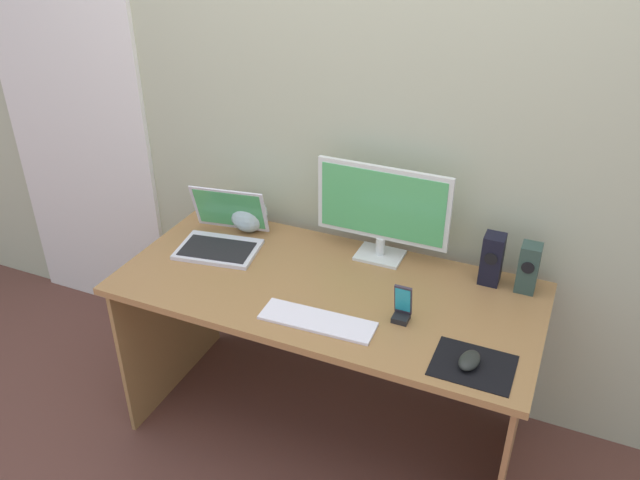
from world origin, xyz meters
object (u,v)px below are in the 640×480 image
at_px(keyboard_external, 317,321).
at_px(monitor, 382,209).
at_px(speaker_right, 528,268).
at_px(laptop, 222,236).
at_px(fishbowl, 249,214).
at_px(phone_in_dock, 402,308).
at_px(mouse, 469,360).
at_px(speaker_near_monitor, 492,259).

bearing_deg(keyboard_external, monitor, 81.39).
bearing_deg(speaker_right, monitor, 179.58).
bearing_deg(laptop, monitor, 15.78).
distance_m(fishbowl, phone_in_dock, 0.85).
height_order(laptop, phone_in_dock, laptop).
relative_size(monitor, speaker_right, 2.81).
height_order(keyboard_external, mouse, mouse).
distance_m(speaker_near_monitor, keyboard_external, 0.69).
bearing_deg(speaker_near_monitor, speaker_right, -0.00).
relative_size(keyboard_external, mouse, 3.96).
xyz_separation_m(monitor, speaker_right, (0.56, -0.00, -0.12)).
xyz_separation_m(speaker_right, keyboard_external, (-0.61, -0.48, -0.09)).
relative_size(keyboard_external, phone_in_dock, 2.86).
distance_m(keyboard_external, mouse, 0.52).
height_order(speaker_right, speaker_near_monitor, speaker_near_monitor).
bearing_deg(monitor, mouse, -47.13).
height_order(monitor, laptop, monitor).
distance_m(speaker_right, phone_in_dock, 0.50).
relative_size(monitor, fishbowl, 3.35).
xyz_separation_m(mouse, phone_in_dock, (-0.26, 0.14, 0.03)).
bearing_deg(speaker_right, fishbowl, -179.64).
distance_m(monitor, keyboard_external, 0.53).
height_order(fishbowl, phone_in_dock, fishbowl).
xyz_separation_m(laptop, phone_in_dock, (0.81, -0.18, 0.00)).
bearing_deg(monitor, speaker_right, -0.42).
relative_size(speaker_near_monitor, phone_in_dock, 1.41).
bearing_deg(mouse, keyboard_external, -172.96).
bearing_deg(speaker_right, keyboard_external, -141.86).
bearing_deg(monitor, speaker_near_monitor, -0.55).
height_order(monitor, keyboard_external, monitor).
distance_m(monitor, laptop, 0.66).
xyz_separation_m(monitor, phone_in_dock, (0.20, -0.36, -0.16)).
height_order(speaker_near_monitor, fishbowl, speaker_near_monitor).
distance_m(speaker_right, speaker_near_monitor, 0.13).
bearing_deg(fishbowl, mouse, -25.10).
distance_m(monitor, mouse, 0.71).
height_order(fishbowl, mouse, fishbowl).
relative_size(monitor, keyboard_external, 1.32).
height_order(speaker_right, phone_in_dock, speaker_right).
relative_size(mouse, phone_in_dock, 0.72).
distance_m(keyboard_external, phone_in_dock, 0.29).
xyz_separation_m(fishbowl, phone_in_dock, (0.78, -0.35, -0.03)).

